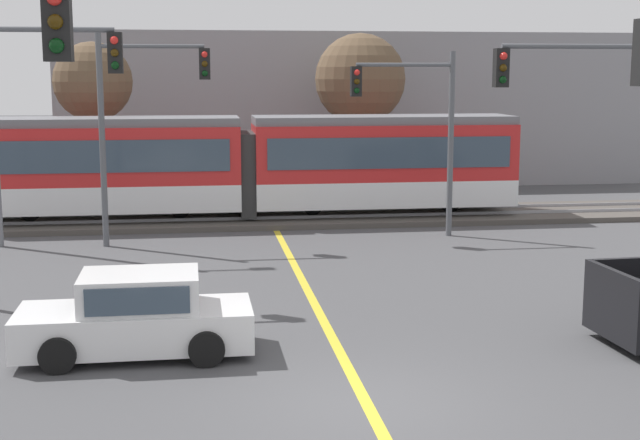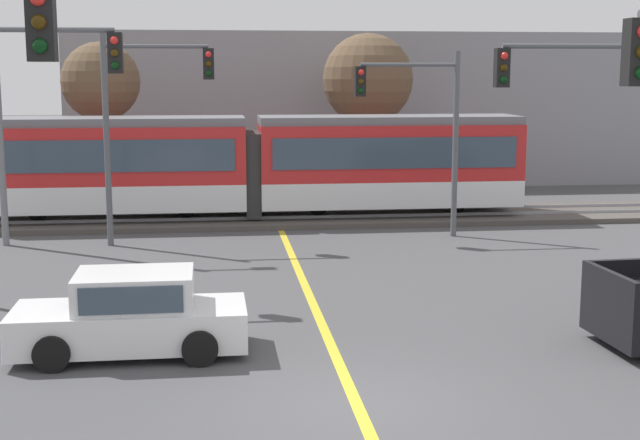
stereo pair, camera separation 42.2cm
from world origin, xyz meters
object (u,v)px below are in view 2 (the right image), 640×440
object	(u,v)px
light_rail_tram	(252,162)
traffic_light_far_right	(421,116)
bare_tree_west	(101,83)
traffic_light_far_left	(142,106)
sedan_crossing	(131,317)
bare_tree_east	(368,80)
traffic_light_mid_right	(605,114)
street_lamp_west	(2,64)

from	to	relation	value
light_rail_tram	traffic_light_far_right	xyz separation A→B (m)	(5.04, -3.59, 1.72)
traffic_light_far_right	bare_tree_west	distance (m)	12.87
light_rail_tram	traffic_light_far_left	bearing A→B (deg)	-130.82
light_rail_tram	sedan_crossing	xyz separation A→B (m)	(-2.84, -14.50, -1.35)
traffic_light_far_left	bare_tree_west	xyz separation A→B (m)	(-2.08, 7.70, 0.61)
light_rail_tram	bare_tree_east	xyz separation A→B (m)	(4.87, 5.10, 2.76)
sedan_crossing	bare_tree_west	bearing A→B (deg)	98.06
sedan_crossing	traffic_light_far_left	distance (m)	11.16
sedan_crossing	traffic_light_far_right	xyz separation A→B (m)	(7.89, 10.91, 3.07)
light_rail_tram	traffic_light_mid_right	world-z (taller)	traffic_light_mid_right
traffic_light_far_right	bare_tree_east	xyz separation A→B (m)	(-0.17, 8.69, 1.03)
street_lamp_west	bare_tree_west	world-z (taller)	street_lamp_west
sedan_crossing	light_rail_tram	bearing A→B (deg)	78.90
traffic_light_far_left	street_lamp_west	size ratio (longest dim) A/B	0.67
sedan_crossing	traffic_light_far_right	world-z (taller)	traffic_light_far_right
traffic_light_far_right	traffic_light_far_left	distance (m)	8.41
traffic_light_far_left	traffic_light_mid_right	world-z (taller)	traffic_light_far_left
street_lamp_west	bare_tree_east	size ratio (longest dim) A/B	1.43
sedan_crossing	bare_tree_west	world-z (taller)	bare_tree_west
street_lamp_west	bare_tree_east	bearing A→B (deg)	35.16
sedan_crossing	traffic_light_mid_right	size ratio (longest dim) A/B	0.68
light_rail_tram	bare_tree_east	size ratio (longest dim) A/B	2.78
light_rail_tram	traffic_light_far_right	world-z (taller)	traffic_light_far_right
sedan_crossing	traffic_light_far_right	distance (m)	13.81
light_rail_tram	traffic_light_mid_right	distance (m)	13.05
traffic_light_far_right	bare_tree_east	size ratio (longest dim) A/B	0.86
traffic_light_far_left	bare_tree_east	distance (m)	12.21
traffic_light_mid_right	street_lamp_west	bearing A→B (deg)	156.58
sedan_crossing	bare_tree_east	bearing A→B (deg)	68.51
traffic_light_mid_right	traffic_light_far_left	bearing A→B (deg)	151.20
sedan_crossing	traffic_light_mid_right	bearing A→B (deg)	22.02
light_rail_tram	bare_tree_west	size ratio (longest dim) A/B	2.97
sedan_crossing	bare_tree_west	xyz separation A→B (m)	(-2.59, 18.31, 4.02)
traffic_light_far_right	traffic_light_far_left	xyz separation A→B (m)	(-8.40, -0.30, 0.33)
traffic_light_far_left	street_lamp_west	bearing A→B (deg)	174.28
traffic_light_far_right	street_lamp_west	bearing A→B (deg)	179.55
light_rail_tram	sedan_crossing	bearing A→B (deg)	-101.10
traffic_light_far_right	bare_tree_west	bearing A→B (deg)	144.76
traffic_light_far_right	street_lamp_west	distance (m)	12.46
bare_tree_east	bare_tree_west	bearing A→B (deg)	-172.89
light_rail_tram	sedan_crossing	world-z (taller)	light_rail_tram
traffic_light_far_left	bare_tree_east	world-z (taller)	bare_tree_east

